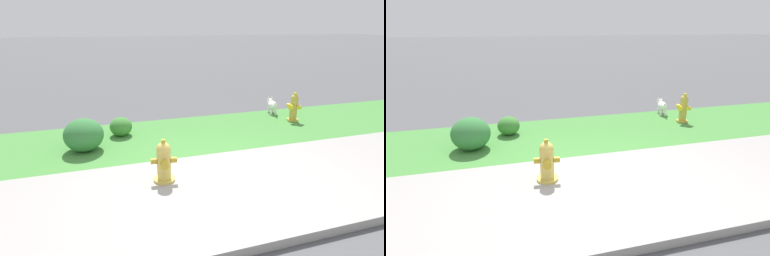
# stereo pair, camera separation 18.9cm
# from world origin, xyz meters

# --- Properties ---
(ground_plane) EXTENTS (120.00, 120.00, 0.00)m
(ground_plane) POSITION_xyz_m (0.00, 0.00, 0.00)
(ground_plane) COLOR #515154
(sidewalk_pavement) EXTENTS (18.00, 2.35, 0.01)m
(sidewalk_pavement) POSITION_xyz_m (0.00, 0.00, 0.01)
(sidewalk_pavement) COLOR #9E9993
(sidewalk_pavement) RESTS_ON ground
(grass_verge) EXTENTS (18.00, 2.34, 0.01)m
(grass_verge) POSITION_xyz_m (0.00, 2.34, 0.00)
(grass_verge) COLOR #47893D
(grass_verge) RESTS_ON ground
(street_curb) EXTENTS (18.00, 0.16, 0.12)m
(street_curb) POSITION_xyz_m (0.00, -1.26, 0.06)
(street_curb) COLOR #9E9993
(street_curb) RESTS_ON ground
(fire_hydrant_by_grass_verge) EXTENTS (0.40, 0.37, 0.67)m
(fire_hydrant_by_grass_verge) POSITION_xyz_m (-0.71, 0.46, 0.32)
(fire_hydrant_by_grass_verge) COLOR gold
(fire_hydrant_by_grass_verge) RESTS_ON ground
(fire_hydrant_at_driveway) EXTENTS (0.33, 0.36, 0.71)m
(fire_hydrant_at_driveway) POSITION_xyz_m (2.94, 2.48, 0.34)
(fire_hydrant_at_driveway) COLOR gold
(fire_hydrant_at_driveway) RESTS_ON ground
(small_white_dog) EXTENTS (0.30, 0.55, 0.42)m
(small_white_dog) POSITION_xyz_m (2.81, 3.24, 0.23)
(small_white_dog) COLOR white
(small_white_dog) RESTS_ON ground
(shrub_bush_far_verge) EXTENTS (0.72, 0.72, 0.62)m
(shrub_bush_far_verge) POSITION_xyz_m (-1.89, 2.06, 0.31)
(shrub_bush_far_verge) COLOR #337538
(shrub_bush_far_verge) RESTS_ON ground
(shrub_bush_mid_verge) EXTENTS (0.47, 0.47, 0.40)m
(shrub_bush_mid_verge) POSITION_xyz_m (-1.17, 2.68, 0.20)
(shrub_bush_mid_verge) COLOR #3D7F33
(shrub_bush_mid_verge) RESTS_ON ground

